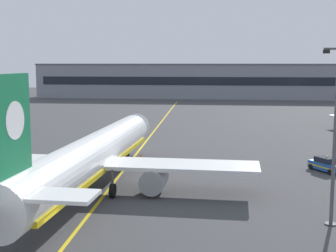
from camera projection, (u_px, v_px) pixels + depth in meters
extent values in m
plane|color=#3D3D3F|center=(44.00, 250.00, 30.79)|extent=(400.00, 400.00, 0.00)
cube|color=yellow|center=(133.00, 158.00, 60.31)|extent=(7.15, 179.88, 0.01)
cylinder|color=white|center=(91.00, 155.00, 44.65)|extent=(4.79, 36.09, 3.80)
cone|color=white|center=(135.00, 128.00, 63.57)|extent=(3.68, 2.70, 3.61)
cube|color=gold|center=(92.00, 166.00, 44.79)|extent=(4.63, 33.21, 0.44)
cube|color=black|center=(132.00, 125.00, 61.62)|extent=(2.88, 1.18, 0.60)
cube|color=white|center=(94.00, 163.00, 45.35)|extent=(32.12, 5.68, 0.36)
cylinder|color=gray|center=(30.00, 175.00, 45.45)|extent=(2.40, 3.66, 2.30)
cylinder|color=black|center=(38.00, 171.00, 47.26)|extent=(1.96, 0.23, 1.95)
cylinder|color=gray|center=(154.00, 180.00, 43.63)|extent=(2.40, 3.66, 2.30)
cylinder|color=black|center=(158.00, 175.00, 45.44)|extent=(1.96, 0.23, 1.95)
cube|color=#147042|center=(10.00, 132.00, 28.56)|extent=(0.53, 4.81, 7.20)
cylinder|color=white|center=(12.00, 120.00, 28.76)|extent=(0.51, 2.41, 2.40)
cube|color=white|center=(8.00, 193.00, 28.46)|extent=(11.07, 3.10, 0.24)
cylinder|color=#4C4C51|center=(127.00, 149.00, 59.13)|extent=(0.24, 0.24, 1.60)
cylinder|color=black|center=(127.00, 157.00, 59.27)|extent=(0.42, 0.91, 0.90)
cylinder|color=#4C4C51|center=(58.00, 177.00, 43.30)|extent=(0.24, 0.24, 1.60)
cylinder|color=black|center=(59.00, 188.00, 43.46)|extent=(0.44, 1.31, 1.30)
cylinder|color=#4C4C51|center=(112.00, 179.00, 42.54)|extent=(0.24, 0.24, 1.60)
cylinder|color=black|center=(113.00, 191.00, 42.69)|extent=(0.44, 1.31, 1.30)
cylinder|color=#515156|center=(335.00, 138.00, 34.71)|extent=(0.28, 0.28, 13.48)
cylinder|color=#333338|center=(331.00, 224.00, 35.60)|extent=(0.90, 0.90, 0.10)
cube|color=black|center=(326.00, 52.00, 33.96)|extent=(0.44, 0.36, 0.28)
cube|color=#2351A8|center=(326.00, 166.00, 53.08)|extent=(3.72, 4.52, 0.84)
cube|color=black|center=(326.00, 160.00, 53.08)|extent=(2.55, 2.80, 0.60)
cylinder|color=orange|center=(327.00, 157.00, 52.93)|extent=(0.14, 0.14, 0.14)
cube|color=yellow|center=(326.00, 166.00, 53.08)|extent=(3.64, 4.37, 0.14)
cylinder|color=black|center=(311.00, 167.00, 54.16)|extent=(0.52, 0.66, 0.64)
cylinder|color=black|center=(323.00, 165.00, 54.88)|extent=(0.52, 0.66, 0.64)
cylinder|color=black|center=(330.00, 172.00, 51.36)|extent=(0.52, 0.66, 0.64)
cone|color=orange|center=(141.00, 155.00, 61.14)|extent=(0.36, 0.36, 0.55)
cylinder|color=white|center=(141.00, 155.00, 61.14)|extent=(0.23, 0.23, 0.07)
cube|color=orange|center=(141.00, 157.00, 61.17)|extent=(0.44, 0.44, 0.03)
cube|color=gray|center=(223.00, 82.00, 162.69)|extent=(131.97, 12.00, 11.77)
cube|color=black|center=(223.00, 81.00, 156.68)|extent=(126.70, 0.12, 2.80)
cube|color=#595C63|center=(223.00, 64.00, 161.87)|extent=(132.37, 12.40, 0.40)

